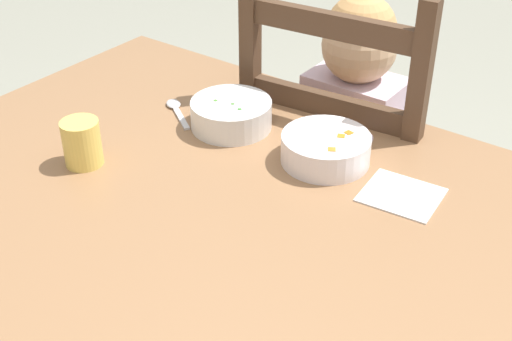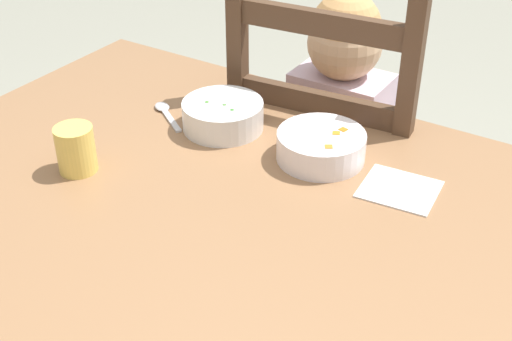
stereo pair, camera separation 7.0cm
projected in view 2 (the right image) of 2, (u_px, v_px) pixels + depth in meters
The scene contains 8 objects.
dining_table at pixel (270, 271), 1.18m from camera, with size 1.52×0.98×0.75m.
dining_chair at pixel (332, 185), 1.72m from camera, with size 0.46×0.46×1.04m.
child_figure at pixel (334, 130), 1.64m from camera, with size 0.32×0.31×0.96m.
bowl_of_peas at pixel (223, 115), 1.40m from camera, with size 0.17×0.17×0.06m.
bowl_of_carrots at pixel (321, 145), 1.30m from camera, with size 0.17×0.17×0.06m.
spoon at pixel (165, 111), 1.47m from camera, with size 0.13×0.09×0.01m.
drinking_cup at pixel (76, 149), 1.26m from camera, with size 0.07×0.07×0.09m, color #EECD5E.
paper_napkin at pixel (399, 189), 1.23m from camera, with size 0.13×0.12×0.00m, color white.
Camera 2 is at (0.46, -0.77, 1.44)m, focal length 48.36 mm.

